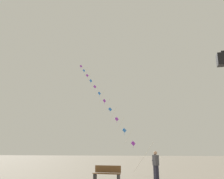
{
  "coord_description": "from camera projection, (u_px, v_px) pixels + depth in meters",
  "views": [
    {
      "loc": [
        -0.73,
        -0.8,
        1.69
      ],
      "look_at": [
        -4.45,
        15.21,
        5.93
      ],
      "focal_mm": 38.62,
      "sensor_mm": 36.0,
      "label": 1
    }
  ],
  "objects": [
    {
      "name": "kite_flyer",
      "position": [
        156.0,
        165.0,
        14.39
      ],
      "size": [
        0.47,
        0.6,
        1.71
      ],
      "rotation": [
        0.0,
        0.0,
        2.16
      ],
      "color": "#1E1E2D",
      "rests_on": "ground_plane"
    },
    {
      "name": "park_bench",
      "position": [
        107.0,
        173.0,
        13.95
      ],
      "size": [
        1.64,
        0.59,
        0.89
      ],
      "rotation": [
        0.0,
        0.0,
        -0.1
      ],
      "color": "brown",
      "rests_on": "ground_plane"
    },
    {
      "name": "kite_train",
      "position": [
        102.0,
        98.0,
        25.59
      ],
      "size": [
        10.87,
        14.02,
        13.73
      ],
      "color": "brown",
      "rests_on": "ground_plane"
    },
    {
      "name": "ground_plane",
      "position": [
        180.0,
        173.0,
        19.04
      ],
      "size": [
        160.0,
        160.0,
        0.0
      ],
      "primitive_type": "plane",
      "color": "gray"
    }
  ]
}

